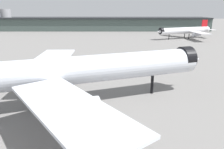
{
  "coord_description": "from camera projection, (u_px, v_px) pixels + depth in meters",
  "views": [
    {
      "loc": [
        8.1,
        -43.66,
        21.6
      ],
      "look_at": [
        4.81,
        5.53,
        6.34
      ],
      "focal_mm": 34.42,
      "sensor_mm": 36.0,
      "label": 1
    }
  ],
  "objects": [
    {
      "name": "ground",
      "position": [
        89.0,
        108.0,
        48.52
      ],
      "size": [
        900.0,
        900.0,
        0.0
      ],
      "primitive_type": "plane",
      "color": "slate"
    },
    {
      "name": "terminal_building",
      "position": [
        82.0,
        24.0,
        219.02
      ],
      "size": [
        252.31,
        47.4,
        20.81
      ],
      "rotation": [
        0.0,
        0.0,
        0.07
      ],
      "color": "#475651",
      "rests_on": "ground"
    },
    {
      "name": "airliner_far_taxiway",
      "position": [
        185.0,
        31.0,
        157.81
      ],
      "size": [
        45.48,
        40.85,
        13.26
      ],
      "rotation": [
        0.0,
        0.0,
        3.59
      ],
      "color": "white",
      "rests_on": "ground"
    },
    {
      "name": "airliner_near_gate",
      "position": [
        76.0,
        71.0,
        48.35
      ],
      "size": [
        64.89,
        58.16,
        18.38
      ],
      "rotation": [
        0.0,
        0.0,
        0.41
      ],
      "color": "silver",
      "rests_on": "ground"
    }
  ]
}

